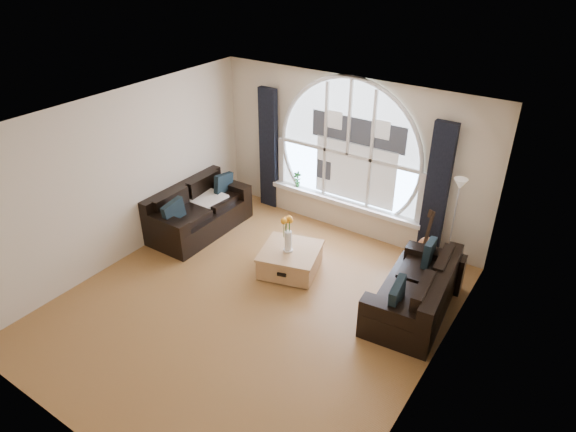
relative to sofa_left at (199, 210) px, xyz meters
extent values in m
cube|color=brown|center=(2.05, -1.14, -0.40)|extent=(5.00, 5.50, 0.01)
cube|color=silver|center=(2.05, -1.14, 2.30)|extent=(5.00, 5.50, 0.01)
cube|color=beige|center=(2.05, 1.61, 0.95)|extent=(5.00, 0.01, 2.70)
cube|color=beige|center=(2.05, -3.89, 0.95)|extent=(5.00, 0.01, 2.70)
cube|color=beige|center=(-0.45, -1.14, 0.95)|extent=(0.01, 5.50, 2.70)
cube|color=beige|center=(4.55, -1.14, 0.95)|extent=(0.01, 5.50, 2.70)
cube|color=silver|center=(4.25, -1.14, 1.95)|extent=(0.92, 5.50, 0.72)
cube|color=silver|center=(2.05, 1.58, 1.23)|extent=(2.60, 0.06, 2.15)
cube|color=white|center=(2.05, 1.51, 0.11)|extent=(2.90, 0.22, 0.08)
cube|color=white|center=(2.05, 1.55, 1.23)|extent=(2.76, 0.08, 2.15)
cube|color=silver|center=(2.20, 1.56, 1.10)|extent=(1.70, 0.02, 1.50)
cube|color=black|center=(0.45, 1.49, 0.75)|extent=(0.35, 0.12, 2.30)
cube|color=black|center=(3.65, 1.49, 0.75)|extent=(0.35, 0.12, 2.30)
cube|color=black|center=(0.00, 0.00, 0.00)|extent=(0.93, 1.85, 0.82)
cube|color=black|center=(3.99, 0.01, 0.00)|extent=(1.04, 1.81, 0.77)
cube|color=tan|center=(2.02, -0.13, -0.19)|extent=(1.08, 1.08, 0.43)
cube|color=silver|center=(-0.01, 0.24, 0.10)|extent=(0.60, 0.60, 0.10)
cube|color=white|center=(2.01, -0.18, 0.38)|extent=(0.24, 0.24, 0.70)
cube|color=#B2B2B2|center=(4.05, 1.23, 0.40)|extent=(0.24, 0.24, 1.60)
cube|color=brown|center=(3.73, 1.19, 0.13)|extent=(0.41, 0.33, 1.06)
imported|color=#1E6023|center=(1.08, 1.51, 0.30)|extent=(0.17, 0.13, 0.29)
camera|label=1|loc=(5.65, -5.57, 4.30)|focal=31.54mm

